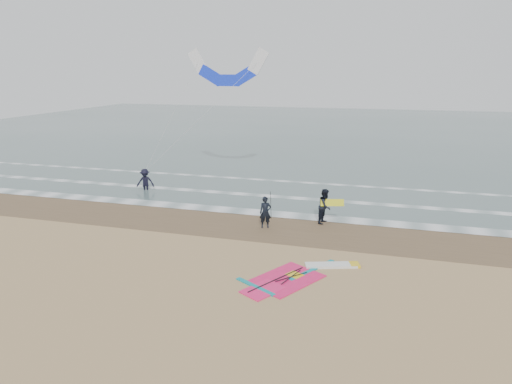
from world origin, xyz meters
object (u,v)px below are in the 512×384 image
(person_standing, at_px, (265,212))
(person_walking, at_px, (325,206))
(person_wading, at_px, (145,177))
(windsurf_rig, at_px, (299,275))
(surf_kite, at_px, (227,71))

(person_standing, height_order, person_walking, person_walking)
(person_walking, height_order, person_wading, person_walking)
(person_standing, xyz_separation_m, person_walking, (3.03, 1.69, 0.11))
(windsurf_rig, bearing_deg, surf_kite, 118.41)
(windsurf_rig, distance_m, person_standing, 6.33)
(person_wading, bearing_deg, windsurf_rig, -56.79)
(windsurf_rig, bearing_deg, person_wading, 140.42)
(person_standing, height_order, surf_kite, surf_kite)
(person_wading, bearing_deg, person_walking, -32.76)
(windsurf_rig, distance_m, person_wading, 17.21)
(person_walking, distance_m, person_wading, 13.86)
(windsurf_rig, relative_size, person_wading, 2.54)
(windsurf_rig, distance_m, person_walking, 7.30)
(windsurf_rig, relative_size, person_standing, 2.80)
(person_standing, bearing_deg, windsurf_rig, -81.66)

